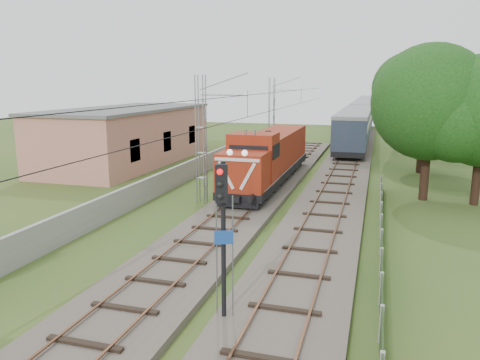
% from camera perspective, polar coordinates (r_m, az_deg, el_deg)
% --- Properties ---
extents(ground, '(140.00, 140.00, 0.00)m').
position_cam_1_polar(ground, '(18.61, -9.35, -12.28)').
color(ground, '#31521F').
rests_on(ground, ground).
extents(track_main, '(4.20, 70.00, 0.45)m').
position_cam_1_polar(track_main, '(24.61, -2.27, -5.60)').
color(track_main, '#6B6054').
rests_on(track_main, ground).
extents(track_side, '(4.20, 80.00, 0.45)m').
position_cam_1_polar(track_side, '(36.08, 12.01, -0.21)').
color(track_side, '#6B6054').
rests_on(track_side, ground).
extents(catenary, '(3.31, 70.00, 8.00)m').
position_cam_1_polar(catenary, '(29.40, -4.66, 4.96)').
color(catenary, gray).
rests_on(catenary, ground).
extents(boundary_wall, '(0.25, 40.00, 1.50)m').
position_cam_1_polar(boundary_wall, '(31.39, -10.62, -0.88)').
color(boundary_wall, '#9E9E99').
rests_on(boundary_wall, ground).
extents(station_building, '(8.40, 20.40, 5.22)m').
position_cam_1_polar(station_building, '(45.52, -13.44, 5.32)').
color(station_building, '#C6756B').
rests_on(station_building, ground).
extents(fence, '(0.12, 32.00, 1.20)m').
position_cam_1_polar(fence, '(19.51, 16.83, -9.58)').
color(fence, black).
rests_on(fence, ground).
extents(locomotive, '(2.95, 16.82, 4.27)m').
position_cam_1_polar(locomotive, '(34.52, 3.58, 2.92)').
color(locomotive, black).
rests_on(locomotive, ground).
extents(coach_rake, '(3.27, 72.95, 3.78)m').
position_cam_1_polar(coach_rake, '(80.50, 14.74, 8.00)').
color(coach_rake, black).
rests_on(coach_rake, ground).
extents(signal_post, '(0.55, 0.45, 5.26)m').
position_cam_1_polar(signal_post, '(14.11, -2.16, -4.39)').
color(signal_post, black).
rests_on(signal_post, ground).
extents(tree_a, '(7.71, 7.34, 9.99)m').
position_cam_1_polar(tree_a, '(32.10, 22.38, 8.61)').
color(tree_a, '#361F16').
rests_on(tree_a, ground).
extents(tree_c, '(6.59, 6.28, 8.55)m').
position_cam_1_polar(tree_c, '(42.03, 21.64, 7.99)').
color(tree_c, '#361F16').
rests_on(tree_c, ground).
extents(tree_d, '(8.07, 7.69, 10.46)m').
position_cam_1_polar(tree_d, '(55.57, 22.45, 9.91)').
color(tree_d, '#361F16').
rests_on(tree_d, ground).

